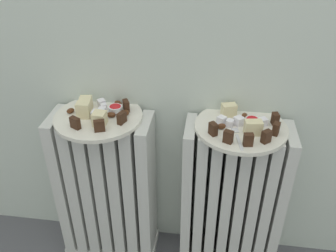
# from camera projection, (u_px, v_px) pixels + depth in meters

# --- Properties ---
(radiator_left) EXTENTS (0.34, 0.15, 0.58)m
(radiator_left) POSITION_uv_depth(u_px,v_px,m) (107.00, 190.00, 1.27)
(radiator_left) COLOR silver
(radiator_left) RESTS_ON ground_plane
(radiator_right) EXTENTS (0.34, 0.15, 0.58)m
(radiator_right) POSITION_uv_depth(u_px,v_px,m) (231.00, 202.00, 1.22)
(radiator_right) COLOR silver
(radiator_right) RESTS_ON ground_plane
(plate_left) EXTENTS (0.27, 0.27, 0.01)m
(plate_left) POSITION_uv_depth(u_px,v_px,m) (98.00, 117.00, 1.11)
(plate_left) COLOR silver
(plate_left) RESTS_ON radiator_left
(plate_right) EXTENTS (0.27, 0.27, 0.01)m
(plate_right) POSITION_uv_depth(u_px,v_px,m) (241.00, 127.00, 1.06)
(plate_right) COLOR silver
(plate_right) RESTS_ON radiator_right
(dark_cake_slice_left_0) EXTENTS (0.03, 0.03, 0.03)m
(dark_cake_slice_left_0) POSITION_uv_depth(u_px,v_px,m) (75.00, 123.00, 1.03)
(dark_cake_slice_left_0) COLOR #382114
(dark_cake_slice_left_0) RESTS_ON plate_left
(dark_cake_slice_left_1) EXTENTS (0.03, 0.02, 0.03)m
(dark_cake_slice_left_1) POSITION_uv_depth(u_px,v_px,m) (99.00, 126.00, 1.02)
(dark_cake_slice_left_1) COLOR #382114
(dark_cake_slice_left_1) RESTS_ON plate_left
(dark_cake_slice_left_2) EXTENTS (0.03, 0.03, 0.03)m
(dark_cake_slice_left_2) POSITION_uv_depth(u_px,v_px,m) (122.00, 118.00, 1.06)
(dark_cake_slice_left_2) COLOR #382114
(dark_cake_slice_left_2) RESTS_ON plate_left
(dark_cake_slice_left_3) EXTENTS (0.03, 0.03, 0.03)m
(dark_cake_slice_left_3) POSITION_uv_depth(u_px,v_px,m) (126.00, 106.00, 1.12)
(dark_cake_slice_left_3) COLOR #382114
(dark_cake_slice_left_3) RESTS_ON plate_left
(marble_cake_slice_left_0) EXTENTS (0.04, 0.04, 0.04)m
(marble_cake_slice_left_0) POSITION_uv_depth(u_px,v_px,m) (100.00, 119.00, 1.05)
(marble_cake_slice_left_0) COLOR beige
(marble_cake_slice_left_0) RESTS_ON plate_left
(marble_cake_slice_left_1) EXTENTS (0.04, 0.04, 0.05)m
(marble_cake_slice_left_1) POSITION_uv_depth(u_px,v_px,m) (83.00, 110.00, 1.08)
(marble_cake_slice_left_1) COLOR beige
(marble_cake_slice_left_1) RESTS_ON plate_left
(marble_cake_slice_left_2) EXTENTS (0.04, 0.04, 0.04)m
(marble_cake_slice_left_2) POSITION_uv_depth(u_px,v_px,m) (86.00, 103.00, 1.13)
(marble_cake_slice_left_2) COLOR beige
(marble_cake_slice_left_2) RESTS_ON plate_left
(turkish_delight_left_0) EXTENTS (0.03, 0.03, 0.03)m
(turkish_delight_left_0) POSITION_uv_depth(u_px,v_px,m) (96.00, 115.00, 1.08)
(turkish_delight_left_0) COLOR white
(turkish_delight_left_0) RESTS_ON plate_left
(turkish_delight_left_1) EXTENTS (0.02, 0.02, 0.02)m
(turkish_delight_left_1) POSITION_uv_depth(u_px,v_px,m) (102.00, 111.00, 1.10)
(turkish_delight_left_1) COLOR white
(turkish_delight_left_1) RESTS_ON plate_left
(turkish_delight_left_2) EXTENTS (0.02, 0.02, 0.02)m
(turkish_delight_left_2) POSITION_uv_depth(u_px,v_px,m) (104.00, 107.00, 1.13)
(turkish_delight_left_2) COLOR white
(turkish_delight_left_2) RESTS_ON plate_left
(turkish_delight_left_3) EXTENTS (0.03, 0.03, 0.02)m
(turkish_delight_left_3) POSITION_uv_depth(u_px,v_px,m) (101.00, 103.00, 1.15)
(turkish_delight_left_3) COLOR white
(turkish_delight_left_3) RESTS_ON plate_left
(medjool_date_left_0) EXTENTS (0.03, 0.02, 0.01)m
(medjool_date_left_0) POSITION_uv_depth(u_px,v_px,m) (118.00, 103.00, 1.16)
(medjool_date_left_0) COLOR #4C2814
(medjool_date_left_0) RESTS_ON plate_left
(medjool_date_left_1) EXTENTS (0.03, 0.02, 0.02)m
(medjool_date_left_1) POSITION_uv_depth(u_px,v_px,m) (111.00, 115.00, 1.09)
(medjool_date_left_1) COLOR #4C2814
(medjool_date_left_1) RESTS_ON plate_left
(medjool_date_left_2) EXTENTS (0.02, 0.03, 0.02)m
(medjool_date_left_2) POSITION_uv_depth(u_px,v_px,m) (126.00, 113.00, 1.10)
(medjool_date_left_2) COLOR #4C2814
(medjool_date_left_2) RESTS_ON plate_left
(medjool_date_left_3) EXTENTS (0.03, 0.03, 0.02)m
(medjool_date_left_3) POSITION_uv_depth(u_px,v_px,m) (70.00, 111.00, 1.11)
(medjool_date_left_3) COLOR #4C2814
(medjool_date_left_3) RESTS_ON plate_left
(jam_bowl_left) EXTENTS (0.04, 0.04, 0.02)m
(jam_bowl_left) POSITION_uv_depth(u_px,v_px,m) (115.00, 109.00, 1.12)
(jam_bowl_left) COLOR white
(jam_bowl_left) RESTS_ON plate_left
(dark_cake_slice_right_0) EXTENTS (0.03, 0.03, 0.04)m
(dark_cake_slice_right_0) POSITION_uv_depth(u_px,v_px,m) (213.00, 129.00, 1.01)
(dark_cake_slice_right_0) COLOR #382114
(dark_cake_slice_right_0) RESTS_ON plate_right
(dark_cake_slice_right_1) EXTENTS (0.03, 0.03, 0.04)m
(dark_cake_slice_right_1) POSITION_uv_depth(u_px,v_px,m) (228.00, 137.00, 0.97)
(dark_cake_slice_right_1) COLOR #382114
(dark_cake_slice_right_1) RESTS_ON plate_right
(dark_cake_slice_right_2) EXTENTS (0.03, 0.02, 0.04)m
(dark_cake_slice_right_2) POSITION_uv_depth(u_px,v_px,m) (248.00, 140.00, 0.96)
(dark_cake_slice_right_2) COLOR #382114
(dark_cake_slice_right_2) RESTS_ON plate_right
(dark_cake_slice_right_3) EXTENTS (0.03, 0.03, 0.04)m
(dark_cake_slice_right_3) POSITION_uv_depth(u_px,v_px,m) (266.00, 137.00, 0.97)
(dark_cake_slice_right_3) COLOR #382114
(dark_cake_slice_right_3) RESTS_ON plate_right
(dark_cake_slice_right_4) EXTENTS (0.02, 0.03, 0.04)m
(dark_cake_slice_right_4) POSITION_uv_depth(u_px,v_px,m) (276.00, 129.00, 1.01)
(dark_cake_slice_right_4) COLOR #382114
(dark_cake_slice_right_4) RESTS_ON plate_right
(dark_cake_slice_right_5) EXTENTS (0.02, 0.03, 0.04)m
(dark_cake_slice_right_5) POSITION_uv_depth(u_px,v_px,m) (275.00, 119.00, 1.05)
(dark_cake_slice_right_5) COLOR #382114
(dark_cake_slice_right_5) RESTS_ON plate_right
(marble_cake_slice_right_0) EXTENTS (0.05, 0.04, 0.04)m
(marble_cake_slice_right_0) POSITION_uv_depth(u_px,v_px,m) (253.00, 128.00, 1.01)
(marble_cake_slice_right_0) COLOR beige
(marble_cake_slice_right_0) RESTS_ON plate_right
(marble_cake_slice_right_1) EXTENTS (0.05, 0.04, 0.04)m
(marble_cake_slice_right_1) POSITION_uv_depth(u_px,v_px,m) (229.00, 110.00, 1.09)
(marble_cake_slice_right_1) COLOR beige
(marble_cake_slice_right_1) RESTS_ON plate_right
(turkish_delight_right_0) EXTENTS (0.03, 0.03, 0.02)m
(turkish_delight_right_0) POSITION_uv_depth(u_px,v_px,m) (263.00, 122.00, 1.05)
(turkish_delight_right_0) COLOR white
(turkish_delight_right_0) RESTS_ON plate_right
(turkish_delight_right_1) EXTENTS (0.03, 0.03, 0.02)m
(turkish_delight_right_1) POSITION_uv_depth(u_px,v_px,m) (230.00, 123.00, 1.05)
(turkish_delight_right_1) COLOR white
(turkish_delight_right_1) RESTS_ON plate_right
(turkish_delight_right_2) EXTENTS (0.03, 0.03, 0.02)m
(turkish_delight_right_2) POSITION_uv_depth(u_px,v_px,m) (239.00, 121.00, 1.05)
(turkish_delight_right_2) COLOR white
(turkish_delight_right_2) RESTS_ON plate_right
(turkish_delight_right_3) EXTENTS (0.03, 0.03, 0.02)m
(turkish_delight_right_3) POSITION_uv_depth(u_px,v_px,m) (222.00, 120.00, 1.06)
(turkish_delight_right_3) COLOR white
(turkish_delight_right_3) RESTS_ON plate_right
(medjool_date_right_0) EXTENTS (0.03, 0.02, 0.02)m
(medjool_date_right_0) POSITION_uv_depth(u_px,v_px,m) (221.00, 126.00, 1.03)
(medjool_date_right_0) COLOR #4C2814
(medjool_date_right_0) RESTS_ON plate_right
(medjool_date_right_1) EXTENTS (0.02, 0.03, 0.01)m
(medjool_date_right_1) POSITION_uv_depth(u_px,v_px,m) (245.00, 115.00, 1.09)
(medjool_date_right_1) COLOR #4C2814
(medjool_date_right_1) RESTS_ON plate_right
(jam_bowl_right) EXTENTS (0.04, 0.04, 0.02)m
(jam_bowl_right) POSITION_uv_depth(u_px,v_px,m) (252.00, 121.00, 1.05)
(jam_bowl_right) COLOR white
(jam_bowl_right) RESTS_ON plate_right
(fork) EXTENTS (0.03, 0.11, 0.00)m
(fork) POSITION_uv_depth(u_px,v_px,m) (238.00, 137.00, 1.00)
(fork) COLOR silver
(fork) RESTS_ON plate_right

